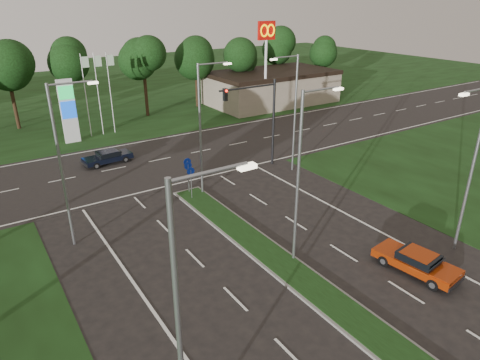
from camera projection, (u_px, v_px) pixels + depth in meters
ground at (372, 335)px, 17.62m from camera, size 160.00×160.00×0.00m
verge_far at (64, 96)px, 59.90m from camera, size 160.00×50.00×0.02m
cross_road at (149, 162)px, 36.07m from camera, size 160.00×12.00×0.02m
median_kerb at (307, 283)px, 20.67m from camera, size 2.00×26.00×0.12m
commercial_building at (272, 87)px, 55.59m from camera, size 16.00×9.00×4.00m
streetlight_median_near at (302, 170)px, 20.74m from camera, size 2.53×0.22×9.00m
streetlight_median_far at (203, 123)px, 28.42m from camera, size 2.53×0.22×9.00m
streetlight_left_near at (184, 311)px, 11.44m from camera, size 2.53×0.22×9.00m
streetlight_left_far at (64, 159)px, 22.20m from camera, size 2.53×0.22×9.00m
streetlight_right_far at (293, 108)px, 32.35m from camera, size 2.53×0.22×9.00m
streetlight_right_near at (471, 163)px, 21.59m from camera, size 2.53×0.22×9.00m
traffic_signal at (260, 111)px, 33.24m from camera, size 5.10×0.42×7.00m
median_signs at (189, 171)px, 29.55m from camera, size 1.16×1.76×2.38m
gas_pylon at (70, 109)px, 39.86m from camera, size 5.80×1.26×8.00m
mcdonalds_sign at (266, 44)px, 48.12m from camera, size 2.20×0.47×10.40m
treeline_far at (87, 58)px, 45.68m from camera, size 6.00×6.00×9.90m
red_sedan at (416, 261)px, 21.43m from camera, size 2.20×4.28×1.13m
navy_sedan at (108, 157)px, 35.57m from camera, size 3.99×1.86×1.07m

